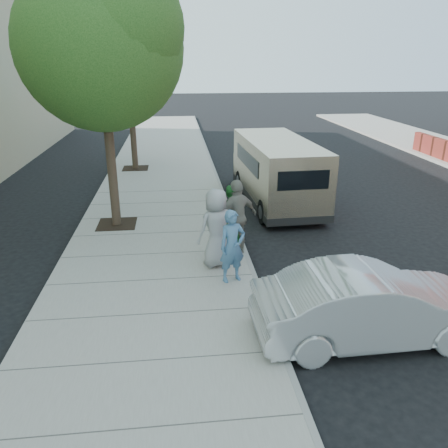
{
  "coord_description": "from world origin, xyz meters",
  "views": [
    {
      "loc": [
        -0.35,
        -10.89,
        5.09
      ],
      "look_at": [
        0.82,
        -0.46,
        1.1
      ],
      "focal_mm": 35.0,
      "sensor_mm": 36.0,
      "label": 1
    }
  ],
  "objects": [
    {
      "name": "person_officer",
      "position": [
        0.87,
        -1.72,
        1.02
      ],
      "size": [
        0.73,
        0.59,
        1.74
      ],
      "primitive_type": "imported",
      "rotation": [
        0.0,
        0.0,
        0.31
      ],
      "color": "teal",
      "rests_on": "sidewalk"
    },
    {
      "name": "person_striped_polo",
      "position": [
        1.2,
        -0.18,
        1.17
      ],
      "size": [
        1.29,
        0.99,
        2.03
      ],
      "primitive_type": "imported",
      "rotation": [
        0.0,
        0.0,
        3.62
      ],
      "color": "gray",
      "rests_on": "sidewalk"
    },
    {
      "name": "parking_meter",
      "position": [
        0.76,
        0.15,
        1.07
      ],
      "size": [
        0.27,
        0.11,
        1.27
      ],
      "rotation": [
        0.0,
        0.0,
        -0.08
      ],
      "color": "gray",
      "rests_on": "sidewalk"
    },
    {
      "name": "tree_far",
      "position": [
        -2.25,
        10.0,
        4.88
      ],
      "size": [
        3.92,
        3.8,
        6.49
      ],
      "color": "black",
      "rests_on": "sidewalk"
    },
    {
      "name": "sedan",
      "position": [
        3.2,
        -4.09,
        0.73
      ],
      "size": [
        4.46,
        1.66,
        1.46
      ],
      "primitive_type": "imported",
      "rotation": [
        0.0,
        0.0,
        1.6
      ],
      "color": "#B8BBC0",
      "rests_on": "ground"
    },
    {
      "name": "ground",
      "position": [
        0.0,
        0.0,
        0.0
      ],
      "size": [
        120.0,
        120.0,
        0.0
      ],
      "primitive_type": "plane",
      "color": "black",
      "rests_on": "ground"
    },
    {
      "name": "person_green_shirt",
      "position": [
        1.13,
        0.73,
        0.97
      ],
      "size": [
        0.91,
        0.77,
        1.64
      ],
      "primitive_type": "imported",
      "rotation": [
        0.0,
        0.0,
        2.94
      ],
      "color": "#297F33",
      "rests_on": "sidewalk"
    },
    {
      "name": "person_gray_shirt",
      "position": [
        0.58,
        -0.85,
        1.15
      ],
      "size": [
        1.16,
        1.0,
        2.0
      ],
      "primitive_type": "imported",
      "rotation": [
        0.0,
        0.0,
        3.59
      ],
      "color": "#98989A",
      "rests_on": "sidewalk"
    },
    {
      "name": "curb_face",
      "position": [
        1.44,
        0.0,
        0.07
      ],
      "size": [
        0.12,
        60.0,
        0.16
      ],
      "primitive_type": "cube",
      "color": "gray",
      "rests_on": "ground"
    },
    {
      "name": "tree_near",
      "position": [
        -2.25,
        2.4,
        5.55
      ],
      "size": [
        4.62,
        4.6,
        7.53
      ],
      "color": "black",
      "rests_on": "sidewalk"
    },
    {
      "name": "van",
      "position": [
        3.29,
        4.49,
        1.25
      ],
      "size": [
        2.42,
        6.47,
        2.36
      ],
      "rotation": [
        0.0,
        0.0,
        0.05
      ],
      "color": "beige",
      "rests_on": "ground"
    },
    {
      "name": "sidewalk",
      "position": [
        -1.0,
        0.0,
        0.07
      ],
      "size": [
        5.0,
        60.0,
        0.15
      ],
      "primitive_type": "cube",
      "color": "gray",
      "rests_on": "ground"
    }
  ]
}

